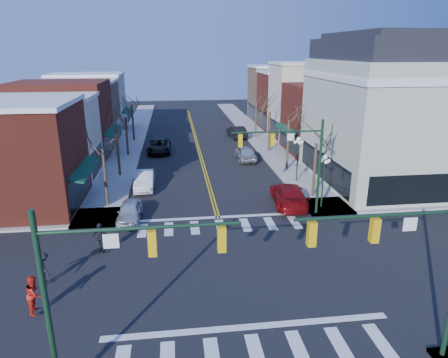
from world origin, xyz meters
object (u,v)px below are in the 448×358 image
object	(u,v)px
car_right_mid	(245,153)
pedestrian_red_b	(34,294)
car_left_near	(130,211)
car_right_near	(289,195)
car_right_far	(237,132)
pedestrian_dark_b	(44,268)
victorian_corner	(391,110)
lamppost_corner	(324,172)
car_left_far	(159,146)
car_left_mid	(144,180)
lamppost_midblock	(298,152)
pedestrian_dark_a	(100,238)

from	to	relation	value
car_right_mid	pedestrian_red_b	bearing A→B (deg)	60.21
car_left_near	car_right_near	xyz separation A→B (m)	(12.29, 1.54, 0.17)
car_right_far	pedestrian_dark_b	bearing A→B (deg)	58.25
car_right_far	victorian_corner	bearing A→B (deg)	109.49
lamppost_corner	car_left_far	size ratio (longest dim) A/B	0.76
pedestrian_red_b	pedestrian_dark_b	world-z (taller)	pedestrian_red_b
car_left_near	pedestrian_red_b	distance (m)	11.03
car_left_near	victorian_corner	bearing A→B (deg)	17.00
car_left_mid	car_right_near	world-z (taller)	car_right_near
victorian_corner	car_right_far	world-z (taller)	victorian_corner
victorian_corner	car_right_near	world-z (taller)	victorian_corner
car_left_far	lamppost_midblock	bearing A→B (deg)	-44.15
victorian_corner	lamppost_midblock	distance (m)	9.10
car_right_far	pedestrian_dark_a	size ratio (longest dim) A/B	2.67
lamppost_corner	car_right_near	bearing A→B (deg)	154.38
victorian_corner	car_left_mid	distance (m)	23.05
car_right_near	pedestrian_red_b	size ratio (longest dim) A/B	3.15
victorian_corner	car_left_near	bearing A→B (deg)	-164.32
car_left_near	car_right_mid	distance (m)	19.04
lamppost_corner	car_right_near	world-z (taller)	lamppost_corner
car_left_near	car_left_far	xyz separation A→B (m)	(1.60, 20.11, 0.10)
pedestrian_red_b	lamppost_midblock	bearing A→B (deg)	-50.05
car_right_mid	pedestrian_dark_b	distance (m)	27.68
lamppost_midblock	car_right_near	bearing A→B (deg)	-113.19
car_right_far	pedestrian_dark_a	distance (m)	34.92
lamppost_midblock	car_right_far	bearing A→B (deg)	96.70
car_left_far	car_right_mid	world-z (taller)	car_right_mid
lamppost_midblock	pedestrian_red_b	size ratio (longest dim) A/B	2.31
car_left_far	car_right_mid	size ratio (longest dim) A/B	1.17
car_left_far	car_right_mid	distance (m)	10.76
car_left_mid	car_left_near	bearing A→B (deg)	-95.58
lamppost_corner	car_left_far	bearing A→B (deg)	123.45
pedestrian_dark_a	victorian_corner	bearing A→B (deg)	54.80
car_left_far	car_right_near	world-z (taller)	car_right_near
car_left_far	pedestrian_dark_a	distance (m)	25.19
lamppost_corner	pedestrian_dark_b	distance (m)	20.15
car_right_near	car_left_mid	bearing A→B (deg)	-18.86
victorian_corner	pedestrian_red_b	distance (m)	31.68
car_left_near	car_right_mid	size ratio (longest dim) A/B	0.83
victorian_corner	car_left_far	distance (m)	25.98
car_left_near	car_right_near	bearing A→B (deg)	8.44
victorian_corner	pedestrian_red_b	size ratio (longest dim) A/B	7.59
victorian_corner	car_right_near	size ratio (longest dim) A/B	2.41
pedestrian_dark_a	car_left_mid	bearing A→B (deg)	110.80
car_left_near	car_left_mid	world-z (taller)	car_left_mid
lamppost_corner	pedestrian_dark_a	xyz separation A→B (m)	(-15.82, -5.35, -1.87)
car_right_near	lamppost_midblock	bearing A→B (deg)	-107.03
car_right_near	pedestrian_dark_a	xyz separation A→B (m)	(-13.51, -6.46, 0.23)
pedestrian_dark_a	lamppost_midblock	bearing A→B (deg)	66.43
victorian_corner	car_right_far	xyz separation A→B (m)	(-10.69, 20.88, -5.83)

